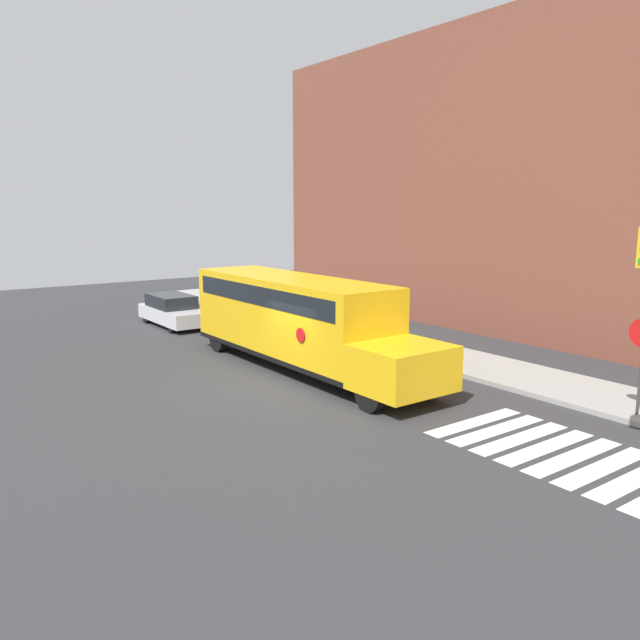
% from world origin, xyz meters
% --- Properties ---
extents(ground_plane, '(60.00, 60.00, 0.00)m').
position_xyz_m(ground_plane, '(0.00, 0.00, 0.00)').
color(ground_plane, '#333335').
extents(sidewalk_strip, '(44.00, 3.00, 0.15)m').
position_xyz_m(sidewalk_strip, '(0.00, 6.50, 0.07)').
color(sidewalk_strip, '#9E9E99').
rests_on(sidewalk_strip, ground).
extents(building_backdrop, '(32.00, 4.00, 13.29)m').
position_xyz_m(building_backdrop, '(0.00, 13.00, 6.64)').
color(building_backdrop, brown).
rests_on(building_backdrop, ground).
extents(crosswalk_stripes, '(5.40, 3.20, 0.01)m').
position_xyz_m(crosswalk_stripes, '(8.30, 2.00, 0.00)').
color(crosswalk_stripes, white).
rests_on(crosswalk_stripes, ground).
extents(school_bus, '(11.29, 2.57, 3.10)m').
position_xyz_m(school_bus, '(-1.47, 1.46, 1.77)').
color(school_bus, yellow).
rests_on(school_bus, ground).
extents(parked_car, '(4.55, 1.74, 1.44)m').
position_xyz_m(parked_car, '(-11.33, 1.10, 0.72)').
color(parked_car, silver).
rests_on(parked_car, ground).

